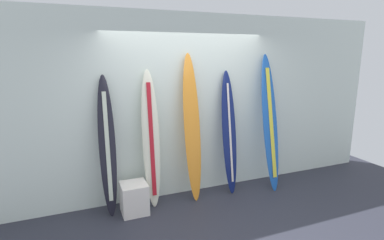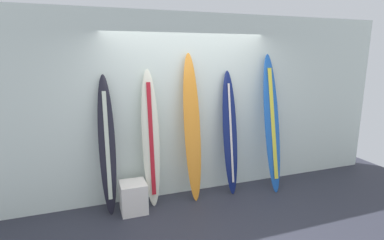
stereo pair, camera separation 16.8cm
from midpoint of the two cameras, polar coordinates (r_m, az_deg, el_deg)
ground at (r=4.12m, az=4.27°, el=-20.21°), size 8.00×8.00×0.04m
wall_back at (r=4.74m, az=-2.40°, el=2.69°), size 7.20×0.20×2.80m
surfboard_charcoal at (r=4.29m, az=-16.78°, el=-5.07°), size 0.24×0.35×1.93m
surfboard_ivory at (r=4.39m, az=-8.85°, el=-3.82°), size 0.26×0.32×1.99m
surfboard_sunset at (r=4.51m, az=-1.05°, el=-1.82°), size 0.28×0.37×2.22m
surfboard_navy at (r=4.80m, az=6.05°, el=-2.59°), size 0.25×0.37×1.95m
surfboard_cobalt at (r=5.05m, az=13.60°, el=-0.49°), size 0.28×0.56×2.20m
display_block_left at (r=4.46m, az=-11.96°, el=-14.26°), size 0.36×0.36×0.43m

